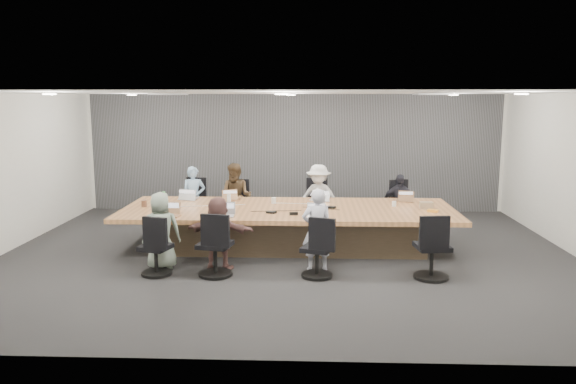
{
  "coord_description": "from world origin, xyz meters",
  "views": [
    {
      "loc": [
        0.4,
        -9.49,
        2.73
      ],
      "look_at": [
        0.0,
        0.4,
        1.05
      ],
      "focal_mm": 35.0,
      "sensor_mm": 36.0,
      "label": 1
    }
  ],
  "objects_px": {
    "conference_table": "(288,226)",
    "chair_0": "(197,207)",
    "chair_2": "(318,208)",
    "chair_5": "(215,250)",
    "chair_7": "(432,252)",
    "stapler": "(294,214)",
    "person_1": "(236,197)",
    "laptop_5": "(224,216)",
    "bottle_green_right": "(320,203)",
    "chair_1": "(239,208)",
    "laptop_3": "(403,200)",
    "person_2": "(319,198)",
    "chair_3": "(396,209)",
    "bottle_clear": "(229,201)",
    "chair_4": "(156,252)",
    "person_6": "(317,230)",
    "person_0": "(194,198)",
    "laptop_0": "(188,199)",
    "person_4": "(161,231)",
    "snack_packet": "(433,211)",
    "canvas_bag": "(426,205)",
    "bottle_green_left": "(164,197)",
    "chair_6": "(317,253)",
    "laptop_2": "(319,200)",
    "laptop_6": "(317,217)",
    "mug_brown": "(144,204)",
    "person_3": "(399,203)",
    "laptop_1": "(233,199)",
    "laptop_4": "(169,216)",
    "person_5": "(219,233)"
  },
  "relations": [
    {
      "from": "person_6",
      "to": "conference_table",
      "type": "bearing_deg",
      "value": -77.83
    },
    {
      "from": "chair_3",
      "to": "bottle_clear",
      "type": "relative_size",
      "value": 3.29
    },
    {
      "from": "person_2",
      "to": "chair_4",
      "type": "bearing_deg",
      "value": -119.34
    },
    {
      "from": "chair_7",
      "to": "stapler",
      "type": "distance_m",
      "value": 2.41
    },
    {
      "from": "canvas_bag",
      "to": "mug_brown",
      "type": "bearing_deg",
      "value": -179.75
    },
    {
      "from": "chair_5",
      "to": "laptop_2",
      "type": "height_order",
      "value": "chair_5"
    },
    {
      "from": "chair_7",
      "to": "laptop_6",
      "type": "xyz_separation_m",
      "value": [
        -1.74,
        0.9,
        0.33
      ]
    },
    {
      "from": "stapler",
      "to": "snack_packet",
      "type": "height_order",
      "value": "stapler"
    },
    {
      "from": "chair_2",
      "to": "chair_6",
      "type": "distance_m",
      "value": 3.4
    },
    {
      "from": "person_4",
      "to": "snack_packet",
      "type": "xyz_separation_m",
      "value": [
        4.54,
        1.09,
        0.14
      ]
    },
    {
      "from": "chair_3",
      "to": "chair_6",
      "type": "distance_m",
      "value": 3.8
    },
    {
      "from": "chair_6",
      "to": "bottle_green_right",
      "type": "distance_m",
      "value": 1.67
    },
    {
      "from": "chair_0",
      "to": "chair_1",
      "type": "relative_size",
      "value": 1.08
    },
    {
      "from": "chair_1",
      "to": "person_4",
      "type": "bearing_deg",
      "value": 74.37
    },
    {
      "from": "chair_6",
      "to": "laptop_4",
      "type": "relative_size",
      "value": 2.16
    },
    {
      "from": "chair_2",
      "to": "laptop_5",
      "type": "bearing_deg",
      "value": 65.03
    },
    {
      "from": "person_2",
      "to": "laptop_5",
      "type": "height_order",
      "value": "person_2"
    },
    {
      "from": "person_4",
      "to": "person_6",
      "type": "xyz_separation_m",
      "value": [
        2.49,
        -0.0,
        0.04
      ]
    },
    {
      "from": "conference_table",
      "to": "canvas_bag",
      "type": "bearing_deg",
      "value": 0.53
    },
    {
      "from": "chair_5",
      "to": "laptop_3",
      "type": "relative_size",
      "value": 2.78
    },
    {
      "from": "chair_4",
      "to": "bottle_green_left",
      "type": "xyz_separation_m",
      "value": [
        -0.39,
        2.06,
        0.49
      ]
    },
    {
      "from": "chair_2",
      "to": "laptop_3",
      "type": "bearing_deg",
      "value": 159.34
    },
    {
      "from": "laptop_5",
      "to": "person_3",
      "type": "bearing_deg",
      "value": 31.24
    },
    {
      "from": "person_6",
      "to": "person_0",
      "type": "bearing_deg",
      "value": -55.4
    },
    {
      "from": "chair_5",
      "to": "person_4",
      "type": "distance_m",
      "value": 1.01
    },
    {
      "from": "person_0",
      "to": "bottle_green_right",
      "type": "height_order",
      "value": "person_0"
    },
    {
      "from": "chair_2",
      "to": "person_0",
      "type": "distance_m",
      "value": 2.62
    },
    {
      "from": "laptop_3",
      "to": "chair_5",
      "type": "bearing_deg",
      "value": 46.74
    },
    {
      "from": "bottle_green_right",
      "to": "chair_1",
      "type": "bearing_deg",
      "value": 133.32
    },
    {
      "from": "bottle_green_right",
      "to": "mug_brown",
      "type": "bearing_deg",
      "value": 178.21
    },
    {
      "from": "chair_1",
      "to": "laptop_6",
      "type": "relative_size",
      "value": 2.45
    },
    {
      "from": "person_0",
      "to": "chair_6",
      "type": "bearing_deg",
      "value": -60.76
    },
    {
      "from": "chair_3",
      "to": "snack_packet",
      "type": "height_order",
      "value": "chair_3"
    },
    {
      "from": "conference_table",
      "to": "person_2",
      "type": "bearing_deg",
      "value": 67.13
    },
    {
      "from": "person_1",
      "to": "laptop_5",
      "type": "relative_size",
      "value": 4.11
    },
    {
      "from": "chair_3",
      "to": "laptop_4",
      "type": "relative_size",
      "value": 2.26
    },
    {
      "from": "person_5",
      "to": "mug_brown",
      "type": "distance_m",
      "value": 2.1
    },
    {
      "from": "conference_table",
      "to": "stapler",
      "type": "xyz_separation_m",
      "value": [
        0.12,
        -0.63,
        0.37
      ]
    },
    {
      "from": "person_2",
      "to": "stapler",
      "type": "relative_size",
      "value": 9.41
    },
    {
      "from": "chair_2",
      "to": "laptop_5",
      "type": "relative_size",
      "value": 2.45
    },
    {
      "from": "conference_table",
      "to": "person_0",
      "type": "relative_size",
      "value": 4.54
    },
    {
      "from": "stapler",
      "to": "canvas_bag",
      "type": "relative_size",
      "value": 0.63
    },
    {
      "from": "conference_table",
      "to": "chair_0",
      "type": "bearing_deg",
      "value": 139.83
    },
    {
      "from": "chair_2",
      "to": "chair_5",
      "type": "bearing_deg",
      "value": 72.52
    },
    {
      "from": "chair_3",
      "to": "laptop_0",
      "type": "bearing_deg",
      "value": -7.54
    },
    {
      "from": "bottle_green_right",
      "to": "person_6",
      "type": "bearing_deg",
      "value": -92.78
    },
    {
      "from": "person_0",
      "to": "laptop_0",
      "type": "relative_size",
      "value": 3.87
    },
    {
      "from": "laptop_2",
      "to": "stapler",
      "type": "distance_m",
      "value": 1.5
    },
    {
      "from": "laptop_3",
      "to": "bottle_green_left",
      "type": "height_order",
      "value": "bottle_green_left"
    },
    {
      "from": "chair_0",
      "to": "laptop_1",
      "type": "height_order",
      "value": "chair_0"
    }
  ]
}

